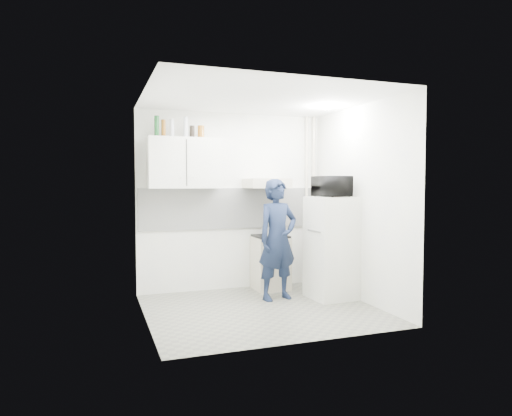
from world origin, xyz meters
name	(u,v)px	position (x,y,z in m)	size (l,w,h in m)	color
floor	(261,310)	(0.00, 0.00, 0.00)	(2.80, 2.80, 0.00)	#585751
ceiling	(262,98)	(0.00, 0.00, 2.60)	(2.80, 2.80, 0.00)	white
wall_back	(232,202)	(0.00, 1.25, 1.30)	(2.80, 2.80, 0.00)	white
wall_left	(145,207)	(-1.40, 0.00, 1.30)	(2.60, 2.60, 0.00)	white
wall_right	(360,204)	(1.40, 0.00, 1.30)	(2.60, 2.60, 0.00)	white
person	(278,239)	(0.39, 0.42, 0.81)	(0.59, 0.39, 1.63)	#131C34
stove	(270,263)	(0.51, 1.00, 0.39)	(0.48, 0.48, 0.77)	beige
fridge	(331,248)	(1.10, 0.23, 0.69)	(0.57, 0.57, 1.39)	white
stove_top	(271,236)	(0.51, 1.00, 0.79)	(0.46, 0.46, 0.03)	black
saucepan	(272,232)	(0.52, 0.98, 0.86)	(0.20, 0.20, 0.11)	silver
microwave	(332,186)	(1.10, 0.23, 1.53)	(0.34, 0.51, 0.28)	black
bottle_a	(157,126)	(-1.12, 1.07, 2.34)	(0.07, 0.07, 0.28)	#144C1E
bottle_b	(163,128)	(-1.03, 1.07, 2.32)	(0.06, 0.06, 0.23)	brown
bottle_c	(172,128)	(-0.92, 1.07, 2.32)	(0.06, 0.06, 0.25)	#B2B7BC
bottle_d	(186,127)	(-0.72, 1.07, 2.34)	(0.06, 0.06, 0.29)	#B2B7BC
canister_a	(192,132)	(-0.64, 1.07, 2.29)	(0.07, 0.07, 0.17)	black
canister_b	(201,132)	(-0.51, 1.07, 2.29)	(0.09, 0.09, 0.18)	brown
upper_cabinet	(184,163)	(-0.75, 1.07, 1.85)	(1.00, 0.35, 0.70)	white
range_hood	(267,183)	(0.45, 1.00, 1.57)	(0.60, 0.50, 0.14)	beige
backsplash	(233,208)	(0.00, 1.24, 1.20)	(2.74, 0.03, 0.60)	white
pipe_a	(314,201)	(1.30, 1.17, 1.30)	(0.05, 0.05, 2.60)	beige
pipe_b	(307,201)	(1.18, 1.17, 1.30)	(0.04, 0.04, 2.60)	beige
ceiling_spot_fixture	(327,108)	(1.00, 0.20, 2.57)	(0.10, 0.10, 0.02)	white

